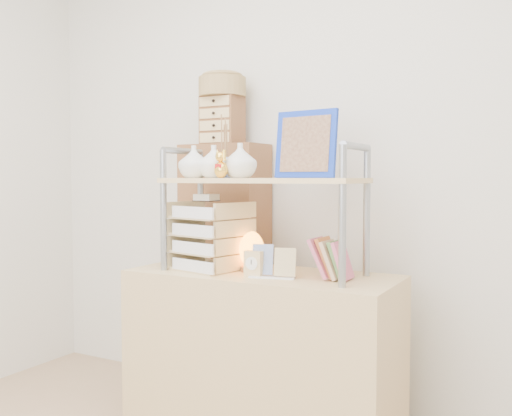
% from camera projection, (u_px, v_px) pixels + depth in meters
% --- Properties ---
extents(room_shell, '(3.42, 3.41, 2.61)m').
position_uv_depth(room_shell, '(141.00, 11.00, 1.78)').
color(room_shell, silver).
rests_on(room_shell, ground).
extents(desk, '(1.20, 0.50, 0.75)m').
position_uv_depth(desk, '(262.00, 356.00, 2.56)').
color(desk, tan).
rests_on(desk, ground).
extents(cabinet, '(0.46, 0.25, 1.35)m').
position_uv_depth(cabinet, '(225.00, 270.00, 3.07)').
color(cabinet, brown).
rests_on(cabinet, ground).
extents(hutch, '(0.90, 0.34, 0.72)m').
position_uv_depth(hutch, '(249.00, 176.00, 2.56)').
color(hutch, gray).
rests_on(hutch, desk).
extents(letter_tray, '(0.34, 0.33, 0.35)m').
position_uv_depth(letter_tray, '(207.00, 240.00, 2.62)').
color(letter_tray, tan).
rests_on(letter_tray, desk).
extents(salt_lamp, '(0.12, 0.11, 0.18)m').
position_uv_depth(salt_lamp, '(252.00, 251.00, 2.57)').
color(salt_lamp, brown).
rests_on(salt_lamp, desk).
extents(desk_clock, '(0.08, 0.04, 0.11)m').
position_uv_depth(desk_clock, '(253.00, 264.00, 2.43)').
color(desk_clock, tan).
rests_on(desk_clock, desk).
extents(postcard_stand, '(0.20, 0.10, 0.14)m').
position_uv_depth(postcard_stand, '(273.00, 269.00, 2.41)').
color(postcard_stand, white).
rests_on(postcard_stand, desk).
extents(drawer_chest, '(0.20, 0.16, 0.25)m').
position_uv_depth(drawer_chest, '(222.00, 121.00, 3.01)').
color(drawer_chest, brown).
rests_on(drawer_chest, cabinet).
extents(woven_basket, '(0.25, 0.25, 0.10)m').
position_uv_depth(woven_basket, '(222.00, 87.00, 3.00)').
color(woven_basket, olive).
rests_on(woven_basket, drawer_chest).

